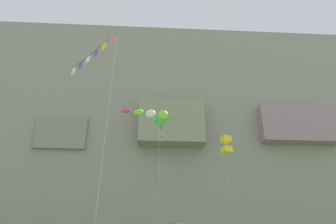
% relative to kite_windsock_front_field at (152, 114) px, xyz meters
% --- Properties ---
extents(cliff_face, '(180.00, 26.35, 60.31)m').
position_rel_kite_windsock_front_field_xyz_m(cliff_face, '(4.42, 47.62, 11.60)').
color(cliff_face, gray).
rests_on(cliff_face, ground).
extents(kite_windsock_front_field, '(4.69, 4.50, 19.15)m').
position_rel_kite_windsock_front_field_xyz_m(kite_windsock_front_field, '(0.00, 0.00, 0.00)').
color(kite_windsock_front_field, '#8CCC33').
rests_on(kite_windsock_front_field, ground).
extents(kite_diamond_mid_right, '(4.10, 2.52, 24.48)m').
position_rel_kite_windsock_front_field_xyz_m(kite_diamond_mid_right, '(1.51, 10.67, 4.19)').
color(kite_diamond_mid_right, green).
rests_on(kite_diamond_mid_right, ground).
extents(kite_banner_high_left, '(4.54, 7.15, 20.51)m').
position_rel_kite_windsock_front_field_xyz_m(kite_banner_high_left, '(-4.94, -7.18, 1.06)').
color(kite_banner_high_left, black).
rests_on(kite_banner_high_left, ground).
extents(kite_box_far_left, '(1.70, 2.70, 19.01)m').
position_rel_kite_windsock_front_field_xyz_m(kite_box_far_left, '(8.63, 6.22, -0.57)').
color(kite_box_far_left, yellow).
rests_on(kite_box_far_left, ground).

